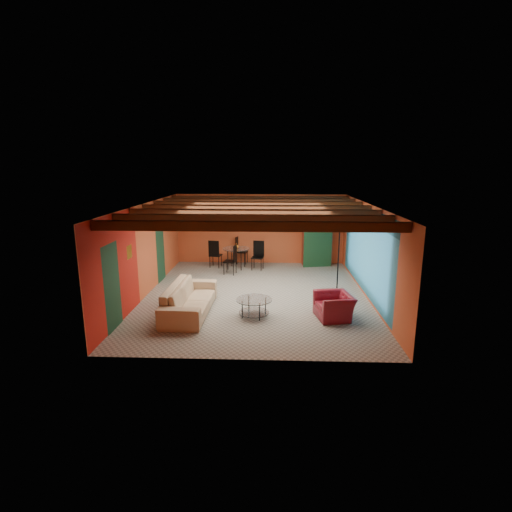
{
  "coord_description": "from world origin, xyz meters",
  "views": [
    {
      "loc": [
        0.47,
        -11.14,
        3.79
      ],
      "look_at": [
        0.0,
        0.2,
        1.15
      ],
      "focal_mm": 27.52,
      "sensor_mm": 36.0,
      "label": 1
    }
  ],
  "objects_px": {
    "dining_table": "(236,254)",
    "vase": "(236,238)",
    "coffee_table": "(254,308)",
    "sofa": "(190,298)",
    "armoire": "(317,242)",
    "floor_lamp": "(338,260)",
    "potted_plant": "(318,211)",
    "armchair": "(334,306)"
  },
  "relations": [
    {
      "from": "floor_lamp",
      "to": "potted_plant",
      "type": "bearing_deg",
      "value": 93.47
    },
    {
      "from": "coffee_table",
      "to": "armchair",
      "type": "bearing_deg",
      "value": -0.57
    },
    {
      "from": "armchair",
      "to": "vase",
      "type": "relative_size",
      "value": 5.35
    },
    {
      "from": "floor_lamp",
      "to": "sofa",
      "type": "bearing_deg",
      "value": -158.75
    },
    {
      "from": "floor_lamp",
      "to": "potted_plant",
      "type": "height_order",
      "value": "potted_plant"
    },
    {
      "from": "sofa",
      "to": "armoire",
      "type": "bearing_deg",
      "value": -35.47
    },
    {
      "from": "coffee_table",
      "to": "potted_plant",
      "type": "relative_size",
      "value": 1.9
    },
    {
      "from": "potted_plant",
      "to": "armchair",
      "type": "bearing_deg",
      "value": -91.55
    },
    {
      "from": "armoire",
      "to": "floor_lamp",
      "type": "height_order",
      "value": "floor_lamp"
    },
    {
      "from": "coffee_table",
      "to": "armoire",
      "type": "distance_m",
      "value": 5.85
    },
    {
      "from": "dining_table",
      "to": "vase",
      "type": "bearing_deg",
      "value": 0.0
    },
    {
      "from": "armchair",
      "to": "potted_plant",
      "type": "bearing_deg",
      "value": 167.58
    },
    {
      "from": "potted_plant",
      "to": "armoire",
      "type": "bearing_deg",
      "value": 0.0
    },
    {
      "from": "vase",
      "to": "armoire",
      "type": "bearing_deg",
      "value": 11.65
    },
    {
      "from": "coffee_table",
      "to": "floor_lamp",
      "type": "bearing_deg",
      "value": 36.94
    },
    {
      "from": "coffee_table",
      "to": "potted_plant",
      "type": "xyz_separation_m",
      "value": [
        2.17,
        5.39,
        1.86
      ]
    },
    {
      "from": "dining_table",
      "to": "vase",
      "type": "height_order",
      "value": "vase"
    },
    {
      "from": "coffee_table",
      "to": "vase",
      "type": "distance_m",
      "value": 4.93
    },
    {
      "from": "dining_table",
      "to": "vase",
      "type": "relative_size",
      "value": 11.33
    },
    {
      "from": "dining_table",
      "to": "floor_lamp",
      "type": "xyz_separation_m",
      "value": [
        3.27,
        -2.96,
        0.53
      ]
    },
    {
      "from": "armchair",
      "to": "vase",
      "type": "distance_m",
      "value": 5.66
    },
    {
      "from": "armoire",
      "to": "vase",
      "type": "xyz_separation_m",
      "value": [
        -3.06,
        -0.63,
        0.23
      ]
    },
    {
      "from": "armoire",
      "to": "sofa",
      "type": "bearing_deg",
      "value": -137.53
    },
    {
      "from": "coffee_table",
      "to": "dining_table",
      "type": "relative_size",
      "value": 0.45
    },
    {
      "from": "sofa",
      "to": "armchair",
      "type": "xyz_separation_m",
      "value": [
        3.72,
        -0.23,
        -0.07
      ]
    },
    {
      "from": "coffee_table",
      "to": "armoire",
      "type": "xyz_separation_m",
      "value": [
        2.17,
        5.39,
        0.69
      ]
    },
    {
      "from": "sofa",
      "to": "floor_lamp",
      "type": "distance_m",
      "value": 4.43
    },
    {
      "from": "coffee_table",
      "to": "floor_lamp",
      "type": "height_order",
      "value": "floor_lamp"
    },
    {
      "from": "sofa",
      "to": "dining_table",
      "type": "height_order",
      "value": "dining_table"
    },
    {
      "from": "armchair",
      "to": "dining_table",
      "type": "relative_size",
      "value": 0.47
    },
    {
      "from": "floor_lamp",
      "to": "vase",
      "type": "bearing_deg",
      "value": 137.87
    },
    {
      "from": "floor_lamp",
      "to": "vase",
      "type": "height_order",
      "value": "floor_lamp"
    },
    {
      "from": "armoire",
      "to": "vase",
      "type": "distance_m",
      "value": 3.13
    },
    {
      "from": "sofa",
      "to": "vase",
      "type": "relative_size",
      "value": 14.44
    },
    {
      "from": "sofa",
      "to": "vase",
      "type": "distance_m",
      "value": 4.68
    },
    {
      "from": "coffee_table",
      "to": "dining_table",
      "type": "xyz_separation_m",
      "value": [
        -0.88,
        4.76,
        0.3
      ]
    },
    {
      "from": "dining_table",
      "to": "armoire",
      "type": "xyz_separation_m",
      "value": [
        3.06,
        0.63,
        0.39
      ]
    },
    {
      "from": "armchair",
      "to": "dining_table",
      "type": "bearing_deg",
      "value": -159.53
    },
    {
      "from": "armoire",
      "to": "floor_lamp",
      "type": "xyz_separation_m",
      "value": [
        0.22,
        -3.59,
        0.14
      ]
    },
    {
      "from": "sofa",
      "to": "coffee_table",
      "type": "height_order",
      "value": "sofa"
    },
    {
      "from": "dining_table",
      "to": "coffee_table",
      "type": "bearing_deg",
      "value": -79.48
    },
    {
      "from": "sofa",
      "to": "vase",
      "type": "xyz_separation_m",
      "value": [
        0.81,
        4.55,
        0.78
      ]
    }
  ]
}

